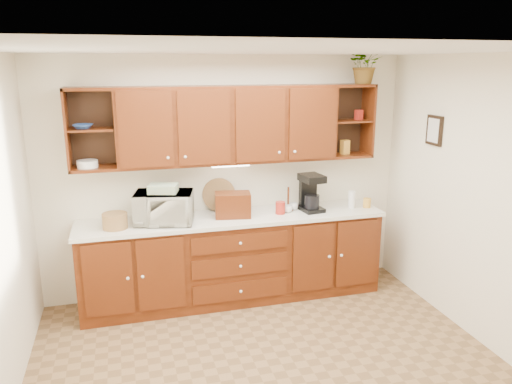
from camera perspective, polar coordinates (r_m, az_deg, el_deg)
floor at (r=4.44m, az=1.92°, el=-19.96°), size 4.00×4.00×0.00m
ceiling at (r=3.66m, az=2.28°, el=15.89°), size 4.00×4.00×0.00m
back_wall at (r=5.49m, az=-3.38°, el=1.75°), size 4.00×0.00×4.00m
right_wall at (r=4.82m, az=25.41°, el=-1.47°), size 0.00×3.50×3.50m
base_cabinets at (r=5.46m, az=-2.58°, el=-7.66°), size 3.20×0.60×0.90m
countertop at (r=5.29m, az=-2.61°, el=-2.98°), size 3.24×0.64×0.04m
upper_cabinets at (r=5.23m, az=-3.00°, el=7.72°), size 3.20×0.33×0.80m
undercabinet_light at (r=5.25m, az=-2.91°, el=3.06°), size 0.40×0.05×0.02m
framed_picture at (r=5.40m, az=19.72°, el=6.65°), size 0.03×0.24×0.30m
wicker_basket at (r=5.07m, az=-15.82°, el=-3.19°), size 0.30×0.30×0.15m
microwave at (r=5.11m, az=-10.47°, el=-1.77°), size 0.64×0.50×0.32m
towel_stack at (r=5.06m, az=-10.57°, el=0.41°), size 0.32×0.27×0.08m
wine_bottle at (r=5.18m, az=-11.67°, el=-1.67°), size 0.09×0.09×0.31m
woven_tray at (r=5.50m, az=-4.23°, el=-2.01°), size 0.37×0.18×0.36m
bread_box at (r=5.24m, az=-2.68°, el=-1.47°), size 0.40×0.29×0.26m
mug_tree at (r=5.48m, az=3.68°, el=-1.71°), size 0.23×0.23×0.27m
canister_red at (r=5.36m, az=2.79°, el=-1.82°), size 0.12×0.12×0.13m
canister_white at (r=5.66m, az=10.88°, el=-0.84°), size 0.10×0.10×0.19m
canister_yellow at (r=5.72m, az=12.56°, el=-1.22°), size 0.10×0.10×0.10m
coffee_maker at (r=5.48m, az=6.26°, el=-0.12°), size 0.25×0.31×0.40m
bowl_stack at (r=5.10m, az=-19.16°, el=7.09°), size 0.23×0.23×0.04m
plate_stack at (r=5.16m, az=-18.72°, el=3.06°), size 0.24×0.24×0.07m
pantry_box_yellow at (r=5.69m, az=10.13°, el=5.08°), size 0.10×0.09×0.16m
pantry_box_red at (r=5.70m, az=11.66°, el=8.64°), size 0.09×0.08×0.11m
potted_plant at (r=5.67m, az=12.41°, el=14.07°), size 0.43×0.39×0.42m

